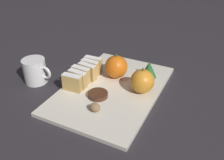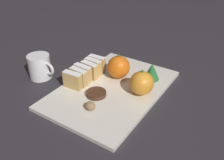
% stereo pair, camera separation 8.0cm
% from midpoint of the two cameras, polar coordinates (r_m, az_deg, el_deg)
% --- Properties ---
extents(ground_plane, '(6.00, 6.00, 0.00)m').
position_cam_midpoint_polar(ground_plane, '(0.82, 2.78, -2.59)').
color(ground_plane, '#28262B').
extents(serving_platter, '(0.29, 0.44, 0.01)m').
position_cam_midpoint_polar(serving_platter, '(0.82, 2.79, -2.24)').
color(serving_platter, silver).
rests_on(serving_platter, ground_plane).
extents(stollen_slice_front, '(0.06, 0.03, 0.06)m').
position_cam_midpoint_polar(stollen_slice_front, '(0.80, -6.23, -0.14)').
color(stollen_slice_front, tan).
rests_on(stollen_slice_front, serving_platter).
extents(stollen_slice_second, '(0.06, 0.03, 0.06)m').
position_cam_midpoint_polar(stollen_slice_second, '(0.82, -4.92, 0.65)').
color(stollen_slice_second, tan).
rests_on(stollen_slice_second, serving_platter).
extents(stollen_slice_third, '(0.06, 0.02, 0.06)m').
position_cam_midpoint_polar(stollen_slice_third, '(0.84, -4.04, 1.53)').
color(stollen_slice_third, tan).
rests_on(stollen_slice_third, serving_platter).
extents(stollen_slice_fourth, '(0.06, 0.03, 0.06)m').
position_cam_midpoint_polar(stollen_slice_fourth, '(0.85, -2.55, 2.17)').
color(stollen_slice_fourth, tan).
rests_on(stollen_slice_fourth, serving_platter).
extents(stollen_slice_fifth, '(0.06, 0.02, 0.06)m').
position_cam_midpoint_polar(stollen_slice_fifth, '(0.88, -1.77, 2.98)').
color(stollen_slice_fifth, tan).
rests_on(stollen_slice_fifth, serving_platter).
extents(stollen_slice_sixth, '(0.06, 0.02, 0.06)m').
position_cam_midpoint_polar(stollen_slice_sixth, '(0.90, -0.92, 3.73)').
color(stollen_slice_sixth, tan).
rests_on(stollen_slice_sixth, serving_platter).
extents(orange_near, '(0.08, 0.08, 0.08)m').
position_cam_midpoint_polar(orange_near, '(0.78, 9.73, -0.79)').
color(orange_near, orange).
rests_on(orange_near, serving_platter).
extents(orange_far, '(0.08, 0.08, 0.09)m').
position_cam_midpoint_polar(orange_far, '(0.85, 4.20, 2.90)').
color(orange_far, orange).
rests_on(orange_far, serving_platter).
extents(walnut, '(0.03, 0.03, 0.03)m').
position_cam_midpoint_polar(walnut, '(0.71, -1.79, -6.06)').
color(walnut, '#8E6B47').
rests_on(walnut, serving_platter).
extents(chocolate_cookie, '(0.06, 0.06, 0.01)m').
position_cam_midpoint_polar(chocolate_cookie, '(0.77, -0.69, -3.22)').
color(chocolate_cookie, '#472819').
rests_on(chocolate_cookie, serving_platter).
extents(evergreen_sprig, '(0.05, 0.05, 0.06)m').
position_cam_midpoint_polar(evergreen_sprig, '(0.86, 11.70, 1.85)').
color(evergreen_sprig, '#23662D').
rests_on(evergreen_sprig, serving_platter).
extents(coffee_mug, '(0.11, 0.08, 0.08)m').
position_cam_midpoint_polar(coffee_mug, '(0.90, -13.73, 2.91)').
color(coffee_mug, white).
rests_on(coffee_mug, ground_plane).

